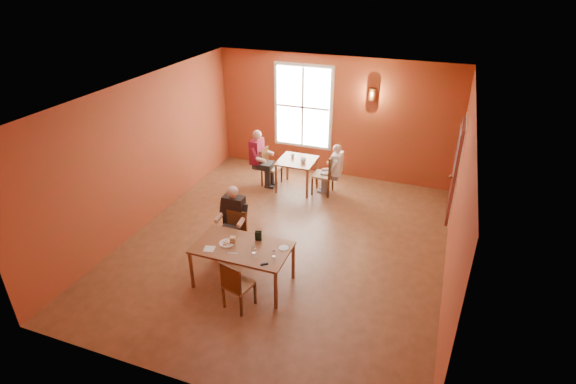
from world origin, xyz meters
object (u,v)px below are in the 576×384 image
(main_table, at_px, (243,265))
(diner_maroon, at_px, (270,159))
(diner_main, at_px, (232,228))
(diner_white, at_px, (324,170))
(chair_diner_white, at_px, (323,174))
(chair_diner_maroon, at_px, (272,167))
(chair_diner_main, at_px, (233,236))
(chair_empty, at_px, (239,284))
(second_table, at_px, (297,174))

(main_table, height_order, diner_maroon, diner_maroon)
(diner_main, distance_m, diner_white, 3.20)
(chair_diner_white, distance_m, diner_maroon, 1.34)
(diner_white, height_order, chair_diner_maroon, diner_white)
(chair_diner_main, height_order, diner_maroon, diner_maroon)
(diner_maroon, bearing_deg, chair_empty, 15.63)
(diner_main, relative_size, second_table, 1.52)
(second_table, distance_m, chair_diner_maroon, 0.66)
(main_table, xyz_separation_m, chair_diner_main, (-0.50, 0.65, 0.07))
(second_table, bearing_deg, chair_diner_main, -93.37)
(chair_diner_white, distance_m, diner_white, 0.11)
(chair_diner_main, height_order, chair_empty, chair_diner_main)
(second_table, height_order, chair_diner_white, chair_diner_white)
(diner_main, bearing_deg, main_table, 128.88)
(diner_white, bearing_deg, diner_main, 164.42)
(main_table, xyz_separation_m, chair_diner_white, (0.33, 3.70, 0.12))
(chair_diner_main, bearing_deg, second_table, -93.37)
(chair_diner_main, bearing_deg, chair_diner_white, -105.21)
(chair_diner_maroon, bearing_deg, chair_empty, 15.25)
(chair_empty, bearing_deg, diner_maroon, 119.84)
(chair_diner_main, xyz_separation_m, diner_white, (0.86, 3.05, 0.15))
(main_table, height_order, diner_main, diner_main)
(chair_diner_white, height_order, chair_diner_maroon, chair_diner_white)
(main_table, relative_size, diner_maroon, 1.18)
(chair_diner_main, distance_m, diner_white, 3.18)
(chair_diner_main, xyz_separation_m, second_table, (0.18, 3.05, -0.07))
(chair_diner_main, relative_size, second_table, 1.04)
(main_table, height_order, chair_diner_maroon, chair_diner_maroon)
(chair_diner_main, bearing_deg, main_table, 127.57)
(main_table, relative_size, diner_main, 1.24)
(diner_main, height_order, diner_maroon, diner_maroon)
(diner_main, bearing_deg, chair_diner_white, -105.06)
(chair_diner_maroon, bearing_deg, second_table, 90.00)
(diner_main, relative_size, chair_empty, 1.47)
(main_table, bearing_deg, diner_main, 128.88)
(diner_main, relative_size, chair_diner_maroon, 1.40)
(chair_empty, xyz_separation_m, chair_diner_white, (0.14, 4.25, 0.05))
(chair_diner_white, height_order, diner_white, diner_white)
(chair_empty, bearing_deg, diner_main, 134.74)
(main_table, xyz_separation_m, chair_empty, (0.19, -0.55, 0.07))
(second_table, relative_size, diner_white, 0.71)
(diner_main, xyz_separation_m, diner_white, (0.86, 3.08, -0.05))
(chair_diner_main, relative_size, diner_main, 0.68)
(chair_diner_maroon, bearing_deg, chair_diner_main, 8.76)
(second_table, relative_size, diner_maroon, 0.63)
(diner_white, relative_size, diner_maroon, 0.88)
(main_table, distance_m, chair_empty, 0.58)
(chair_empty, xyz_separation_m, diner_white, (0.17, 4.25, 0.16))
(second_table, distance_m, diner_white, 0.72)
(diner_main, xyz_separation_m, chair_diner_white, (0.83, 3.08, -0.15))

